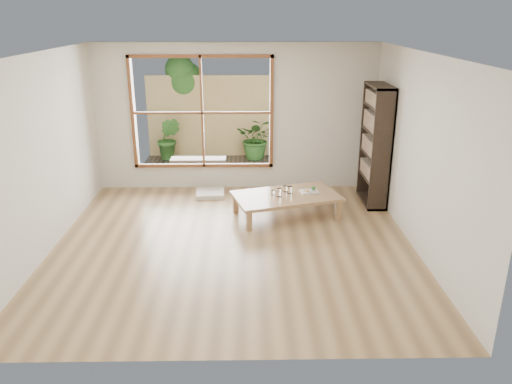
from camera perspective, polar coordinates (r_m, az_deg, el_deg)
The scene contains 15 objects.
ground at distance 7.07m, azimuth -2.56°, elevation -5.93°, with size 5.00×5.00×0.00m, color tan.
low_table at distance 7.92m, azimuth 3.46°, elevation -0.60°, with size 1.82×1.34×0.36m.
floor_cushion at distance 8.93m, azimuth -5.27°, elevation -0.13°, with size 0.49×0.49×0.07m, color silver.
bookshelf at distance 8.52m, azimuth 13.48°, elevation 5.20°, with size 0.32×0.90×1.99m, color black.
glass_tall at distance 7.80m, azimuth 2.65°, elevation -0.07°, with size 0.07×0.07×0.13m, color silver.
glass_mid at distance 7.96m, azimuth 3.86°, elevation 0.26°, with size 0.08×0.08×0.11m, color silver.
glass_short at distance 8.02m, azimuth 3.38°, elevation 0.37°, with size 0.08×0.08×0.10m, color silver.
glass_small at distance 7.88m, azimuth 1.96°, elevation -0.06°, with size 0.06×0.06×0.08m, color silver.
food_tray at distance 8.05m, azimuth 6.19°, elevation 0.16°, with size 0.31×0.25×0.09m.
deck at distance 10.42m, azimuth -5.36°, elevation 2.62°, with size 2.80×2.00×0.05m, color #332B25.
garden_bench at distance 9.92m, azimuth -6.61°, elevation 3.53°, with size 1.09×0.32×0.34m.
bamboo_fence at distance 11.17m, azimuth -5.14°, elevation 8.56°, with size 2.80×0.06×1.80m, color tan.
shrub_right at distance 10.96m, azimuth 0.07°, elevation 6.17°, with size 0.82×0.71×0.91m, color #2D5A21.
shrub_left at distance 11.07m, azimuth -9.95°, elevation 6.05°, with size 0.51×0.41×0.92m, color #2D5A21.
garden_tree at distance 11.42m, azimuth -8.62°, elevation 12.36°, with size 1.04×0.85×2.22m.
Camera 1 is at (0.21, -6.37, 3.08)m, focal length 35.00 mm.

